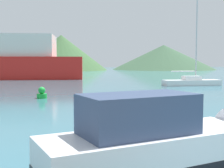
# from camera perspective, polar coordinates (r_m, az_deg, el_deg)

# --- Properties ---
(motorboat_near) EXTENTS (6.68, 3.40, 2.20)m
(motorboat_near) POSITION_cam_1_polar(r_m,az_deg,el_deg) (7.91, 10.22, -10.17)
(motorboat_near) COLOR silver
(motorboat_near) RESTS_ON ground_plane
(sailboat_middle) EXTENTS (6.02, 1.62, 10.35)m
(sailboat_middle) POSITION_cam_1_polar(r_m,az_deg,el_deg) (33.37, 14.37, 0.55)
(sailboat_middle) COLOR white
(sailboat_middle) RESTS_ON ground_plane
(buoy_marker) EXTENTS (0.68, 0.68, 0.78)m
(buoy_marker) POSITION_cam_1_polar(r_m,az_deg,el_deg) (21.71, -12.71, -1.72)
(buoy_marker) COLOR green
(buoy_marker) RESTS_ON ground_plane
(hill_central) EXTENTS (25.30, 25.30, 9.68)m
(hill_central) POSITION_cam_1_polar(r_m,az_deg,el_deg) (87.39, -9.26, 5.69)
(hill_central) COLOR #3D6038
(hill_central) RESTS_ON ground_plane
(hill_east) EXTENTS (30.59, 30.59, 7.31)m
(hill_east) POSITION_cam_1_polar(r_m,az_deg,el_deg) (94.59, 9.41, 4.86)
(hill_east) COLOR #38563D
(hill_east) RESTS_ON ground_plane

